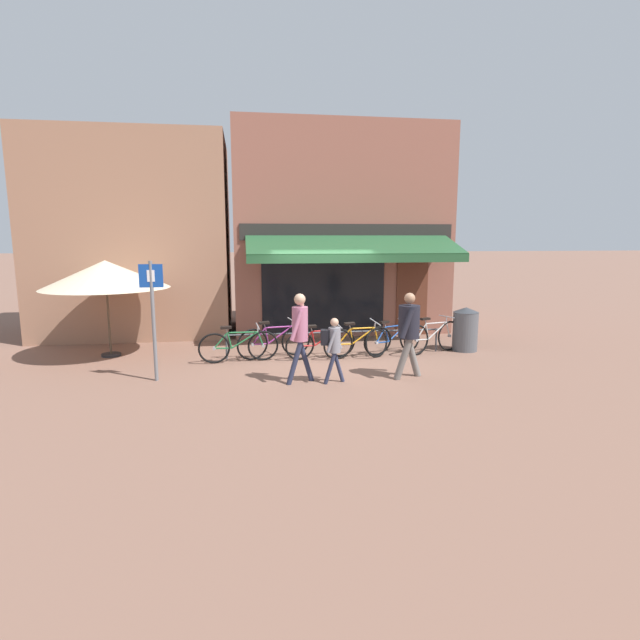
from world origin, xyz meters
name	(u,v)px	position (x,y,z in m)	size (l,w,h in m)	color
ground_plane	(331,359)	(0.00, 0.00, 0.00)	(160.00, 160.00, 0.00)	brown
shop_front	(338,231)	(0.92, 4.02, 2.94)	(6.16, 4.58, 5.90)	#8E5647
neighbour_building	(138,237)	(-4.97, 4.54, 2.77)	(5.21, 4.00, 5.54)	#9E7056
bike_rack_rail	(335,335)	(0.17, 0.42, 0.49)	(5.14, 0.04, 0.57)	#47494F
bicycle_green	(239,346)	(-2.07, 0.05, 0.38)	(1.78, 0.52, 0.85)	black
bicycle_purple	(275,341)	(-1.25, 0.34, 0.40)	(1.77, 0.69, 0.90)	black
bicycle_red	(321,343)	(-0.22, 0.09, 0.36)	(1.68, 0.51, 0.84)	black
bicycle_orange	(358,342)	(0.65, 0.05, 0.38)	(1.72, 0.53, 0.89)	black
bicycle_blue	(393,339)	(1.57, 0.31, 0.37)	(1.63, 0.94, 0.84)	black
bicycle_silver	(433,337)	(2.55, 0.27, 0.40)	(1.69, 0.74, 0.88)	black
pedestrian_adult	(300,327)	(-0.89, -1.71, 1.08)	(0.57, 0.52, 1.74)	#282D47
pedestrian_child	(333,342)	(-0.28, -1.82, 0.80)	(0.48, 0.35, 1.27)	#282D47
pedestrian_second_adult	(409,327)	(1.26, -1.69, 1.03)	(0.64, 0.62, 1.72)	slate
litter_bin	(465,329)	(3.42, 0.41, 0.54)	(0.61, 0.61, 1.08)	#515459
parking_sign	(153,308)	(-3.65, -1.16, 1.43)	(0.44, 0.07, 2.33)	slate
cafe_parasol	(106,275)	(-5.05, 1.11, 1.92)	(2.84, 2.84, 2.24)	#4C3D2D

